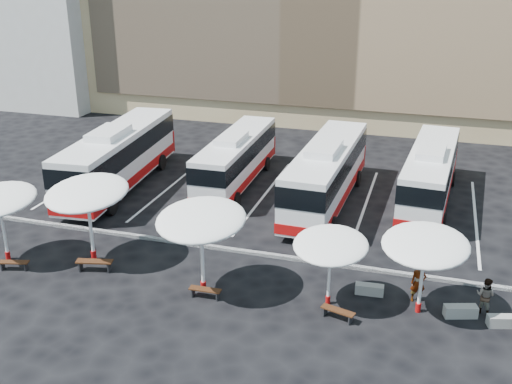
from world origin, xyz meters
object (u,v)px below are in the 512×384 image
(passenger_1, at_px, (486,296))
(conc_bench_0, at_px, (369,289))
(bus_2, at_px, (327,172))
(sunshade_3, at_px, (331,245))
(wood_bench_1, at_px, (95,263))
(passenger_0, at_px, (418,282))
(bus_0, at_px, (119,156))
(sunshade_4, at_px, (425,245))
(wood_bench_3, at_px, (338,312))
(wood_bench_0, at_px, (14,263))
(sunshade_2, at_px, (201,220))
(conc_bench_2, at_px, (503,321))
(wood_bench_2, at_px, (205,291))
(conc_bench_1, at_px, (461,311))
(bus_1, at_px, (236,158))
(sunshade_1, at_px, (87,193))
(bus_3, at_px, (430,173))

(passenger_1, bearing_deg, conc_bench_0, 23.95)
(bus_2, bearing_deg, sunshade_3, -76.75)
(wood_bench_1, relative_size, passenger_0, 0.99)
(bus_0, distance_m, sunshade_4, 20.52)
(wood_bench_3, xyz_separation_m, conc_bench_0, (0.96, 2.26, -0.10))
(passenger_1, bearing_deg, bus_0, 3.30)
(bus_0, height_order, wood_bench_0, bus_0)
(wood_bench_1, relative_size, conc_bench_0, 1.44)
(sunshade_2, height_order, conc_bench_2, sunshade_2)
(bus_0, xyz_separation_m, sunshade_4, (18.37, -9.09, 0.97))
(wood_bench_2, bearing_deg, conc_bench_1, 9.13)
(conc_bench_0, distance_m, passenger_1, 4.60)
(wood_bench_0, bearing_deg, sunshade_4, 5.84)
(sunshade_2, bearing_deg, bus_1, 102.50)
(bus_2, bearing_deg, bus_1, 167.35)
(sunshade_4, height_order, wood_bench_2, sunshade_4)
(conc_bench_2, bearing_deg, bus_2, 131.14)
(bus_0, height_order, sunshade_4, bus_0)
(sunshade_1, xyz_separation_m, wood_bench_3, (11.87, -1.61, -3.05))
(conc_bench_0, xyz_separation_m, conc_bench_2, (5.24, -0.87, 0.00))
(bus_3, relative_size, sunshade_2, 2.75)
(conc_bench_1, xyz_separation_m, passenger_1, (0.90, 0.56, 0.53))
(conc_bench_1, bearing_deg, passenger_0, 157.21)
(sunshade_3, bearing_deg, conc_bench_1, 6.46)
(bus_3, relative_size, conc_bench_1, 8.68)
(bus_3, height_order, passenger_0, bus_3)
(bus_0, distance_m, conc_bench_1, 21.98)
(conc_bench_1, bearing_deg, bus_1, 139.06)
(passenger_1, bearing_deg, bus_3, -51.95)
(conc_bench_1, bearing_deg, wood_bench_1, -176.55)
(wood_bench_3, distance_m, passenger_1, 5.95)
(sunshade_2, height_order, conc_bench_0, sunshade_2)
(wood_bench_0, xyz_separation_m, passenger_1, (20.33, 2.51, 0.45))
(sunshade_3, relative_size, wood_bench_2, 2.33)
(wood_bench_2, bearing_deg, wood_bench_1, 173.09)
(wood_bench_2, xyz_separation_m, passenger_0, (8.48, 2.36, 0.54))
(sunshade_3, height_order, wood_bench_1, sunshade_3)
(passenger_0, bearing_deg, passenger_1, -18.75)
(bus_0, distance_m, passenger_0, 20.07)
(passenger_0, bearing_deg, wood_bench_1, 171.60)
(sunshade_3, height_order, conc_bench_0, sunshade_3)
(sunshade_4, bearing_deg, conc_bench_2, -1.56)
(sunshade_3, relative_size, wood_bench_3, 2.25)
(bus_3, xyz_separation_m, sunshade_2, (-8.78, -13.14, 1.53))
(bus_0, xyz_separation_m, passenger_0, (18.27, -8.24, -1.16))
(conc_bench_0, relative_size, conc_bench_1, 0.92)
(bus_2, xyz_separation_m, sunshade_2, (-3.14, -11.13, 1.38))
(bus_2, distance_m, conc_bench_2, 13.67)
(sunshade_2, distance_m, wood_bench_3, 6.60)
(sunshade_3, height_order, wood_bench_3, sunshade_3)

